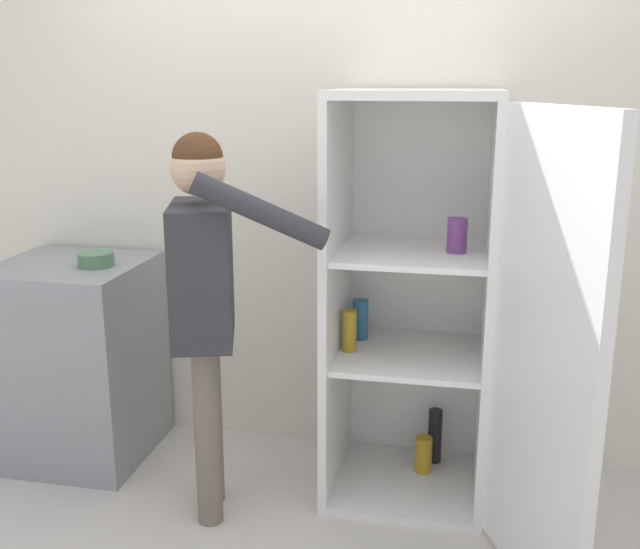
{
  "coord_description": "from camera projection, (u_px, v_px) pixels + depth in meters",
  "views": [
    {
      "loc": [
        0.6,
        -2.35,
        1.73
      ],
      "look_at": [
        -0.01,
        0.61,
        0.93
      ],
      "focal_mm": 42.0,
      "sensor_mm": 36.0,
      "label": 1
    }
  ],
  "objects": [
    {
      "name": "wall_back",
      "position": [
        340.0,
        182.0,
        3.39
      ],
      "size": [
        7.0,
        0.06,
        2.55
      ],
      "color": "silver",
      "rests_on": "ground_plane"
    },
    {
      "name": "bowl",
      "position": [
        96.0,
        259.0,
        3.3
      ],
      "size": [
        0.16,
        0.16,
        0.06
      ],
      "color": "#517F5B",
      "rests_on": "counter"
    },
    {
      "name": "person",
      "position": [
        205.0,
        281.0,
        2.85
      ],
      "size": [
        0.69,
        0.51,
        1.54
      ],
      "color": "#726656",
      "rests_on": "ground_plane"
    },
    {
      "name": "counter",
      "position": [
        77.0,
        360.0,
        3.47
      ],
      "size": [
        0.65,
        0.64,
        0.93
      ],
      "color": "gray",
      "rests_on": "ground_plane"
    },
    {
      "name": "refrigerator",
      "position": [
        437.0,
        310.0,
        2.97
      ],
      "size": [
        0.96,
        1.25,
        1.69
      ],
      "color": "white",
      "rests_on": "ground_plane"
    }
  ]
}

